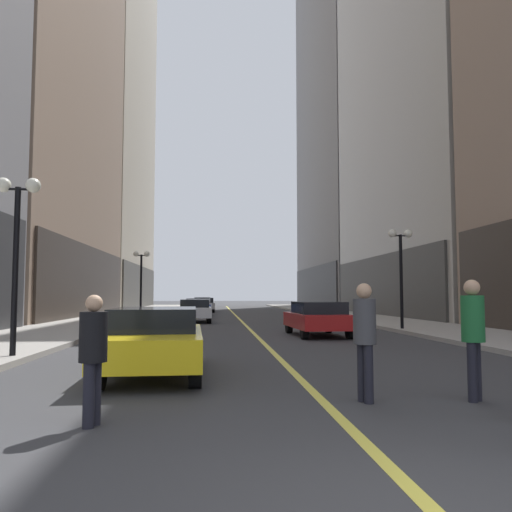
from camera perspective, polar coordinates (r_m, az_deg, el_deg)
The scene contains 18 objects.
ground_plane at distance 38.35m, azimuth -2.09°, elevation -6.63°, with size 200.00×200.00×0.00m, color #38383A.
sidewalk_left at distance 38.88m, azimuth -14.40°, elevation -6.35°, with size 4.50×78.00×0.15m, color #9E9991.
sidewalk_right at distance 39.56m, azimuth 10.02°, elevation -6.38°, with size 4.50×78.00×0.15m, color #9E9991.
lane_centre_stripe at distance 38.35m, azimuth -2.09°, elevation -6.62°, with size 0.16×70.00×0.01m, color #E5D64C.
building_right_mid at distance 45.64m, azimuth 21.84°, elevation 17.89°, with size 14.32×24.00×37.25m.
building_right_far at distance 70.53m, azimuth 11.27°, elevation 16.83°, with size 12.37×26.00×53.90m.
car_yellow at distance 10.84m, azimuth -10.97°, elevation -8.77°, with size 2.03×4.64×1.32m.
car_red at distance 20.51m, azimuth 6.73°, elevation -6.65°, with size 2.09×4.47×1.32m.
car_white at distance 30.88m, azimuth -6.68°, elevation -5.84°, with size 2.00×4.72×1.32m.
car_blue at distance 39.76m, azimuth -6.29°, elevation -5.48°, with size 1.98×4.46×1.32m.
car_silver at distance 48.44m, azimuth -5.69°, elevation -5.26°, with size 2.00×4.71×1.32m.
car_navy at distance 58.46m, azimuth -5.84°, elevation -5.09°, with size 2.00×4.46×1.32m.
pedestrian_in_black_coat at distance 6.78m, azimuth -17.33°, elevation -9.72°, with size 0.42×0.42×1.59m.
pedestrian_with_orange_bag at distance 8.04m, azimuth 11.76°, elevation -8.14°, with size 0.44×0.44×1.76m.
pedestrian_in_green_parka at distance 8.59m, azimuth 22.58°, elevation -7.40°, with size 0.48×0.48×1.82m.
street_lamp_left_near at distance 13.91m, azimuth -24.62°, elevation 3.03°, with size 1.06×0.36×4.43m.
street_lamp_left_far at distance 34.74m, azimuth -12.40°, elevation -1.40°, with size 1.06×0.36×4.43m.
street_lamp_right_mid at distance 23.46m, azimuth 15.50°, elevation -0.02°, with size 1.06×0.36×4.43m.
Camera 1 is at (-1.61, -3.28, 1.59)m, focal length 36.70 mm.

